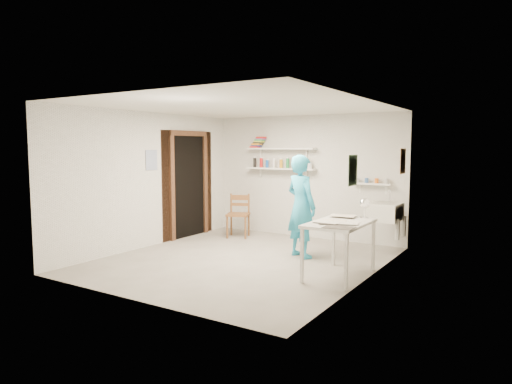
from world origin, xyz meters
The scene contains 27 objects.
floor centered at (0.00, 0.00, -0.01)m, with size 4.00×4.50×0.02m, color slate.
ceiling centered at (0.00, 0.00, 2.41)m, with size 4.00×4.50×0.02m, color silver.
wall_back centered at (0.00, 2.26, 1.20)m, with size 4.00×0.02×2.40m, color silver.
wall_front centered at (0.00, -2.26, 1.20)m, with size 4.00×0.02×2.40m, color silver.
wall_left centered at (-2.01, 0.00, 1.20)m, with size 0.02×4.50×2.40m, color silver.
wall_right centered at (2.01, 0.00, 1.20)m, with size 0.02×4.50×2.40m, color silver.
doorway_recess centered at (-1.99, 1.05, 1.00)m, with size 0.02×0.90×2.00m, color black.
corridor_box centered at (-2.70, 1.05, 1.05)m, with size 1.40×1.50×2.10m, color brown.
door_lintel centered at (-1.97, 1.05, 2.05)m, with size 0.06×1.05×0.10m, color brown.
door_jamb_near centered at (-1.97, 0.55, 1.00)m, with size 0.06×0.10×2.00m, color brown.
door_jamb_far centered at (-1.97, 1.55, 1.00)m, with size 0.06×0.10×2.00m, color brown.
shelf_lower centered at (-0.50, 2.13, 1.35)m, with size 1.50×0.22×0.03m, color white.
shelf_upper centered at (-0.50, 2.13, 1.75)m, with size 1.50×0.22×0.03m, color white.
ledge_shelf centered at (1.35, 2.17, 1.12)m, with size 0.70×0.14×0.03m, color white.
poster_left centered at (-1.99, 0.05, 1.55)m, with size 0.01×0.28×0.36m, color #334C7F.
poster_right_a centered at (1.99, 1.80, 1.55)m, with size 0.01×0.34×0.42m, color #995933.
poster_right_b centered at (1.99, -0.55, 1.50)m, with size 0.01×0.30×0.38m, color #3F724C.
belfast_sink centered at (1.75, 1.70, 0.70)m, with size 0.48×0.60×0.30m, color white.
man centered at (0.68, 0.69, 0.83)m, with size 0.61×0.40×1.66m, color #2AA7D4.
wall_clock centered at (0.59, 0.89, 1.11)m, with size 0.30×0.30×0.04m, color beige.
wooden_chair centered at (-1.10, 1.49, 0.45)m, with size 0.42×0.40×0.90m, color brown.
work_table centered at (1.64, -0.06, 0.38)m, with size 0.69×1.15×0.77m, color silver.
desk_lamp centered at (1.83, 0.40, 0.99)m, with size 0.14×0.14×0.14m, color white.
spray_cans centered at (-0.50, 2.13, 1.45)m, with size 1.31×0.06×0.17m.
book_stack centered at (-1.03, 2.13, 1.88)m, with size 0.32×0.14×0.22m.
ledge_pots centered at (1.35, 2.17, 1.18)m, with size 0.48×0.07×0.09m.
papers centered at (1.64, -0.06, 0.78)m, with size 0.30×0.22×0.03m.
Camera 1 is at (3.93, -5.88, 1.78)m, focal length 32.00 mm.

